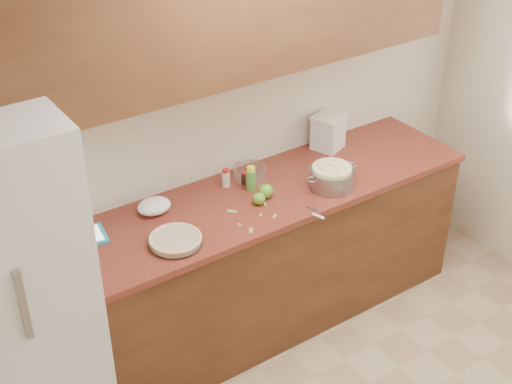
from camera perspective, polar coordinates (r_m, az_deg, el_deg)
room_shell at (r=2.89m, az=17.04°, el=-6.61°), size 3.60×3.60×3.60m
counter_run at (r=4.24m, az=0.12°, el=-5.50°), size 2.64×0.68×0.92m
upper_cabinets at (r=3.67m, az=-1.27°, el=14.65°), size 2.60×0.34×0.70m
fridge at (r=3.51m, az=-19.51°, el=-7.79°), size 0.70×0.70×1.80m
pie at (r=3.60m, az=-6.46°, el=-3.85°), size 0.28×0.28×0.04m
colander at (r=4.05m, az=6.07°, el=1.19°), size 0.35×0.26×0.13m
flour_canister at (r=4.44m, az=5.79°, el=4.80°), size 0.23×0.23×0.22m
tablet at (r=3.73m, az=-13.78°, el=-3.58°), size 0.27×0.22×0.02m
paring_knife at (r=3.81m, az=4.94°, el=-1.84°), size 0.07×0.15×0.01m
lemon_bottle at (r=3.99m, az=-0.40°, el=1.07°), size 0.05×0.05×0.15m
cinnamon_shaker at (r=4.04m, az=-2.43°, el=1.13°), size 0.05×0.05×0.11m
vanilla_bottle at (r=4.06m, az=-1.00°, el=1.10°), size 0.03×0.03×0.08m
mixing_bowl at (r=4.12m, az=-0.49°, el=1.63°), size 0.20×0.20×0.07m
paper_towel at (r=3.85m, az=-8.15°, el=-1.12°), size 0.22×0.19×0.08m
apple_left at (r=3.88m, az=0.24°, el=-0.53°), size 0.07×0.07×0.08m
apple_center at (r=3.94m, az=0.79°, el=0.09°), size 0.08×0.08×0.10m
peel_a at (r=3.90m, az=0.72°, el=-0.97°), size 0.03×0.04×0.00m
peel_b at (r=3.69m, az=-0.40°, el=-3.09°), size 0.04×0.05×0.00m
peel_c at (r=3.84m, az=-1.94°, el=-1.55°), size 0.05×0.05×0.00m
peel_d at (r=3.80m, az=1.50°, el=-1.94°), size 0.04×0.03×0.00m
peel_e at (r=3.81m, az=0.37°, el=-1.84°), size 0.03×0.03×0.00m
peel_f at (r=3.73m, az=-1.33°, el=-2.62°), size 0.01×0.03×0.00m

